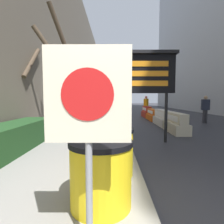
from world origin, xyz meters
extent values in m
cube|color=#706656|center=(-3.90, 9.80, 5.82)|extent=(0.40, 50.40, 11.64)
cylinder|color=#4C3D2D|center=(-2.97, 4.98, 1.55)|extent=(0.36, 0.36, 2.83)
cylinder|color=#4C3D2D|center=(-2.37, 4.72, 3.68)|extent=(0.66, 1.35, 2.03)
cylinder|color=#4C3D2D|center=(-3.62, 4.97, 2.86)|extent=(0.18, 1.42, 1.39)
cylinder|color=#4C3D2D|center=(-2.63, 4.46, 3.04)|extent=(1.17, 0.86, 1.79)
cylinder|color=yellow|center=(-0.66, 0.31, 0.51)|extent=(0.76, 0.76, 0.76)
cylinder|color=black|center=(-0.66, 0.31, 0.92)|extent=(0.79, 0.79, 0.06)
cylinder|color=yellow|center=(-0.54, 1.21, 0.51)|extent=(0.76, 0.76, 0.76)
cylinder|color=black|center=(-0.54, 1.21, 0.92)|extent=(0.79, 0.79, 0.06)
cylinder|color=yellow|center=(-0.69, 2.11, 0.51)|extent=(0.76, 0.76, 0.76)
cylinder|color=black|center=(-0.69, 2.11, 0.92)|extent=(0.79, 0.79, 0.06)
cylinder|color=gray|center=(-0.72, -0.34, 0.82)|extent=(0.06, 0.06, 1.36)
cube|color=beige|center=(-0.72, -0.36, 1.50)|extent=(0.71, 0.04, 0.79)
cylinder|color=red|center=(-0.72, -0.39, 1.50)|extent=(0.43, 0.01, 0.43)
cylinder|color=black|center=(-0.66, 4.04, 0.83)|extent=(0.10, 0.10, 1.65)
cylinder|color=black|center=(1.27, 4.04, 0.83)|extent=(0.10, 0.10, 1.65)
cube|color=black|center=(0.30, 4.04, 2.28)|extent=(2.41, 0.24, 1.25)
cube|color=black|center=(0.30, 3.97, 2.95)|extent=(2.53, 0.34, 0.10)
cube|color=orange|center=(0.30, 3.91, 2.59)|extent=(1.93, 0.02, 0.18)
cube|color=orange|center=(0.30, 3.91, 2.28)|extent=(1.93, 0.02, 0.18)
cube|color=orange|center=(0.30, 3.91, 1.97)|extent=(1.93, 0.02, 0.18)
cube|color=beige|center=(2.23, 5.74, 0.22)|extent=(0.62, 1.76, 0.43)
cube|color=beige|center=(2.23, 5.74, 0.65)|extent=(0.37, 1.76, 0.43)
cube|color=white|center=(2.03, 5.74, 0.65)|extent=(0.02, 1.41, 0.22)
cube|color=silver|center=(2.23, 7.85, 0.22)|extent=(0.59, 2.09, 0.43)
cube|color=silver|center=(2.23, 7.85, 0.65)|extent=(0.36, 2.09, 0.43)
cube|color=white|center=(2.04, 7.85, 0.65)|extent=(0.02, 1.67, 0.22)
cube|color=orange|center=(2.23, 10.21, 0.19)|extent=(0.60, 1.96, 0.39)
cube|color=orange|center=(2.23, 10.21, 0.58)|extent=(0.36, 1.96, 0.39)
cube|color=white|center=(2.04, 10.21, 0.58)|extent=(0.02, 1.57, 0.19)
cube|color=red|center=(2.23, 12.40, 0.22)|extent=(0.61, 1.86, 0.43)
cube|color=red|center=(2.23, 12.40, 0.65)|extent=(0.36, 1.86, 0.43)
cube|color=white|center=(2.03, 12.40, 0.65)|extent=(0.02, 1.49, 0.22)
cube|color=black|center=(3.12, 12.51, 0.02)|extent=(0.39, 0.39, 0.04)
cone|color=#EA560F|center=(3.12, 12.51, 0.37)|extent=(0.31, 0.31, 0.65)
cylinder|color=white|center=(3.12, 12.51, 0.40)|extent=(0.18, 0.18, 0.09)
cube|color=black|center=(3.15, 14.74, 0.02)|extent=(0.44, 0.44, 0.04)
cone|color=#EA560F|center=(3.15, 14.74, 0.41)|extent=(0.35, 0.35, 0.74)
cylinder|color=white|center=(3.15, 14.74, 0.45)|extent=(0.20, 0.20, 0.10)
cylinder|color=#2D2D30|center=(0.86, 16.19, 1.79)|extent=(0.12, 0.12, 3.59)
cube|color=black|center=(0.86, 16.03, 3.17)|extent=(0.28, 0.28, 0.84)
sphere|color=#360605|center=(0.86, 15.88, 3.45)|extent=(0.15, 0.15, 0.15)
sphere|color=gold|center=(0.86, 15.88, 3.17)|extent=(0.15, 0.15, 0.15)
sphere|color=black|center=(0.86, 15.88, 2.89)|extent=(0.15, 0.15, 0.15)
cylinder|color=#333338|center=(4.95, 8.68, 0.40)|extent=(0.13, 0.13, 0.80)
cylinder|color=#333338|center=(5.10, 8.68, 0.40)|extent=(0.13, 0.13, 0.80)
cube|color=#232838|center=(5.03, 8.68, 1.12)|extent=(0.48, 0.34, 0.63)
sphere|color=tan|center=(5.03, 8.68, 1.55)|extent=(0.22, 0.22, 0.22)
cylinder|color=#333338|center=(2.31, 13.51, 0.42)|extent=(0.14, 0.14, 0.83)
cylinder|color=#333338|center=(2.46, 13.51, 0.42)|extent=(0.14, 0.14, 0.83)
cube|color=orange|center=(2.39, 13.51, 1.16)|extent=(0.48, 0.52, 0.66)
sphere|color=#D06D5F|center=(2.39, 13.51, 1.60)|extent=(0.23, 0.23, 0.23)
camera|label=1|loc=(-0.51, -1.79, 1.46)|focal=28.00mm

